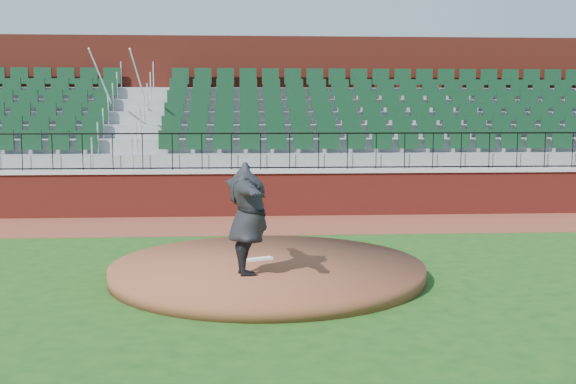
{
  "coord_description": "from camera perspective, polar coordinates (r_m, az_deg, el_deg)",
  "views": [
    {
      "loc": [
        -0.91,
        -12.5,
        2.93
      ],
      "look_at": [
        0.0,
        1.5,
        1.3
      ],
      "focal_mm": 43.89,
      "sensor_mm": 36.0,
      "label": 1
    }
  ],
  "objects": [
    {
      "name": "ground",
      "position": [
        12.87,
        0.44,
        -6.53
      ],
      "size": [
        90.0,
        90.0,
        0.0
      ],
      "primitive_type": "plane",
      "color": "#1B4614",
      "rests_on": "ground"
    },
    {
      "name": "warning_track",
      "position": [
        18.16,
        -0.8,
        -2.64
      ],
      "size": [
        34.0,
        3.2,
        0.01
      ],
      "primitive_type": "cube",
      "color": "brown",
      "rests_on": "ground"
    },
    {
      "name": "field_wall",
      "position": [
        19.66,
        -1.04,
        -0.19
      ],
      "size": [
        34.0,
        0.35,
        1.2
      ],
      "primitive_type": "cube",
      "color": "maroon",
      "rests_on": "ground"
    },
    {
      "name": "wall_cap",
      "position": [
        19.59,
        -1.04,
        1.7
      ],
      "size": [
        34.0,
        0.45,
        0.1
      ],
      "primitive_type": "cube",
      "color": "#B7B7B7",
      "rests_on": "field_wall"
    },
    {
      "name": "wall_railing",
      "position": [
        19.55,
        -1.05,
        3.31
      ],
      "size": [
        34.0,
        0.05,
        1.0
      ],
      "primitive_type": null,
      "color": "black",
      "rests_on": "wall_cap"
    },
    {
      "name": "seating_stands",
      "position": [
        22.25,
        -1.38,
        5.0
      ],
      "size": [
        34.0,
        5.1,
        4.6
      ],
      "primitive_type": null,
      "color": "gray",
      "rests_on": "ground"
    },
    {
      "name": "concourse_wall",
      "position": [
        25.04,
        -1.65,
        6.21
      ],
      "size": [
        34.0,
        0.5,
        5.5
      ],
      "primitive_type": "cube",
      "color": "maroon",
      "rests_on": "ground"
    },
    {
      "name": "pitchers_mound",
      "position": [
        12.5,
        -1.66,
        -6.34
      ],
      "size": [
        5.52,
        5.52,
        0.25
      ],
      "primitive_type": "cylinder",
      "color": "brown",
      "rests_on": "ground"
    },
    {
      "name": "pitching_rubber",
      "position": [
        12.7,
        -2.56,
        -5.46
      ],
      "size": [
        0.61,
        0.37,
        0.04
      ],
      "primitive_type": "cube",
      "rotation": [
        0.0,
        0.0,
        0.41
      ],
      "color": "white",
      "rests_on": "pitchers_mound"
    },
    {
      "name": "pitcher",
      "position": [
        11.45,
        -3.28,
        -2.19
      ],
      "size": [
        1.07,
        2.36,
        1.85
      ],
      "primitive_type": "imported",
      "rotation": [
        0.0,
        0.0,
        1.78
      ],
      "color": "black",
      "rests_on": "pitchers_mound"
    }
  ]
}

